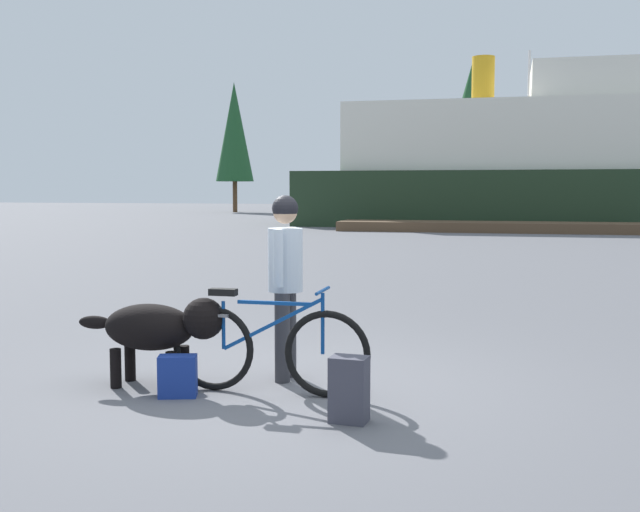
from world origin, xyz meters
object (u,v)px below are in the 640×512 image
(bicycle, at_px, (268,348))
(handbag_pannier, at_px, (178,376))
(sailboat_moored, at_px, (526,213))
(ferry_boat, at_px, (541,167))
(person_cyclist, at_px, (285,269))
(backpack, at_px, (349,389))
(dog, at_px, (159,328))

(bicycle, xyz_separation_m, handbag_pannier, (-0.71, -0.28, -0.22))
(handbag_pannier, relative_size, sailboat_moored, 0.04)
(bicycle, distance_m, ferry_boat, 33.20)
(person_cyclist, xyz_separation_m, ferry_boat, (3.42, 32.40, 1.80))
(person_cyclist, bearing_deg, sailboat_moored, 85.48)
(person_cyclist, bearing_deg, backpack, -54.10)
(person_cyclist, distance_m, backpack, 1.63)
(handbag_pannier, bearing_deg, sailboat_moored, 84.46)
(bicycle, xyz_separation_m, person_cyclist, (0.01, 0.53, 0.63))
(person_cyclist, xyz_separation_m, backpack, (0.84, -1.16, -0.78))
(bicycle, bearing_deg, sailboat_moored, 85.53)
(dog, relative_size, ferry_boat, 0.06)
(dog, distance_m, ferry_boat, 33.30)
(ferry_boat, bearing_deg, backpack, -94.39)
(dog, xyz_separation_m, ferry_boat, (4.43, 32.93, 2.29))
(dog, height_order, handbag_pannier, dog)
(bicycle, height_order, handbag_pannier, bicycle)
(person_cyclist, height_order, handbag_pannier, person_cyclist)
(backpack, xyz_separation_m, sailboat_moored, (2.00, 37.08, 0.24))
(bicycle, relative_size, backpack, 3.53)
(backpack, xyz_separation_m, ferry_boat, (2.58, 33.56, 2.58))
(dog, bearing_deg, handbag_pannier, -43.50)
(backpack, distance_m, ferry_boat, 33.76)
(dog, xyz_separation_m, backpack, (1.86, -0.63, -0.28))
(ferry_boat, bearing_deg, dog, -97.66)
(bicycle, relative_size, handbag_pannier, 4.99)
(person_cyclist, xyz_separation_m, handbag_pannier, (-0.72, -0.81, -0.85))
(bicycle, xyz_separation_m, sailboat_moored, (2.85, 36.45, 0.09))
(person_cyclist, bearing_deg, bicycle, -90.66)
(backpack, bearing_deg, handbag_pannier, 167.31)
(bicycle, bearing_deg, handbag_pannier, -158.69)
(bicycle, distance_m, backpack, 1.07)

